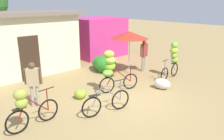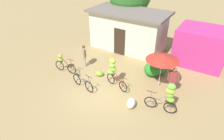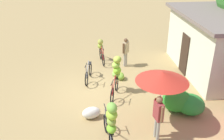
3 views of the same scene
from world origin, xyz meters
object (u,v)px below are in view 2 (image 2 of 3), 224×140
object	(u,v)px
bicycle_leftmost	(63,62)
market_umbrella	(163,57)
person_vendor	(173,78)
person_bystander	(84,54)
shop_pink	(201,46)
building_low	(128,30)
produce_sack	(131,103)
bicycle_near_pile	(83,83)
banana_pile_on_ground	(99,73)
bicycle_center_loaded	(113,70)
bicycle_by_shop	(168,96)

from	to	relation	value
bicycle_leftmost	market_umbrella	bearing A→B (deg)	15.83
market_umbrella	person_vendor	size ratio (longest dim) A/B	1.28
person_bystander	shop_pink	bearing A→B (deg)	35.69
building_low	bicycle_leftmost	xyz separation A→B (m)	(-1.89, -5.38, -0.80)
market_umbrella	produce_sack	world-z (taller)	market_umbrella
bicycle_near_pile	banana_pile_on_ground	size ratio (longest dim) A/B	2.84
banana_pile_on_ground	person_vendor	world-z (taller)	person_vendor
market_umbrella	bicycle_center_loaded	world-z (taller)	market_umbrella
bicycle_center_loaded	market_umbrella	bearing A→B (deg)	28.17
banana_pile_on_ground	person_bystander	size ratio (longest dim) A/B	0.39
person_bystander	building_low	bearing A→B (deg)	74.90
banana_pile_on_ground	person_vendor	bearing A→B (deg)	8.06
market_umbrella	banana_pile_on_ground	size ratio (longest dim) A/B	3.45
building_low	bicycle_center_loaded	world-z (taller)	building_low
market_umbrella	person_vendor	world-z (taller)	market_umbrella
market_umbrella	person_bystander	world-z (taller)	market_umbrella
building_low	bicycle_near_pile	world-z (taller)	building_low
building_low	person_vendor	distance (m)	6.26
bicycle_near_pile	produce_sack	xyz separation A→B (m)	(3.05, 0.03, -0.15)
bicycle_center_loaded	person_bystander	xyz separation A→B (m)	(-2.76, 0.84, -0.06)
building_low	shop_pink	bearing A→B (deg)	5.35
bicycle_center_loaded	bicycle_near_pile	bearing A→B (deg)	-137.86
shop_pink	produce_sack	size ratio (longest dim) A/B	4.57
shop_pink	banana_pile_on_ground	bearing A→B (deg)	-133.86
banana_pile_on_ground	person_vendor	size ratio (longest dim) A/B	0.37
bicycle_near_pile	produce_sack	bearing A→B (deg)	0.53
person_vendor	person_bystander	distance (m)	5.90
bicycle_leftmost	bicycle_near_pile	world-z (taller)	bicycle_leftmost
shop_pink	market_umbrella	distance (m)	4.47
market_umbrella	bicycle_leftmost	distance (m)	6.22
person_bystander	produce_sack	bearing A→B (deg)	-23.81
market_umbrella	banana_pile_on_ground	world-z (taller)	market_umbrella
person_vendor	bicycle_leftmost	bearing A→B (deg)	-168.31
banana_pile_on_ground	market_umbrella	bearing A→B (deg)	14.19
bicycle_by_shop	person_vendor	distance (m)	1.57
building_low	person_bystander	distance (m)	4.31
bicycle_by_shop	bicycle_near_pile	bearing A→B (deg)	-172.74
bicycle_by_shop	person_vendor	world-z (taller)	bicycle_by_shop
produce_sack	bicycle_by_shop	bearing A→B (deg)	19.43
bicycle_leftmost	bicycle_near_pile	distance (m)	2.38
bicycle_center_loaded	person_bystander	distance (m)	2.88
shop_pink	bicycle_near_pile	distance (m)	8.35
building_low	shop_pink	world-z (taller)	building_low
bicycle_center_loaded	person_vendor	size ratio (longest dim) A/B	1.04
bicycle_near_pile	bicycle_by_shop	size ratio (longest dim) A/B	1.02
bicycle_leftmost	person_bystander	distance (m)	1.49
bicycle_near_pile	bicycle_center_loaded	xyz separation A→B (m)	(1.30, 1.18, 0.63)
shop_pink	market_umbrella	bearing A→B (deg)	-107.65
bicycle_near_pile	person_bystander	size ratio (longest dim) A/B	1.10
bicycle_center_loaded	banana_pile_on_ground	size ratio (longest dim) A/B	2.80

